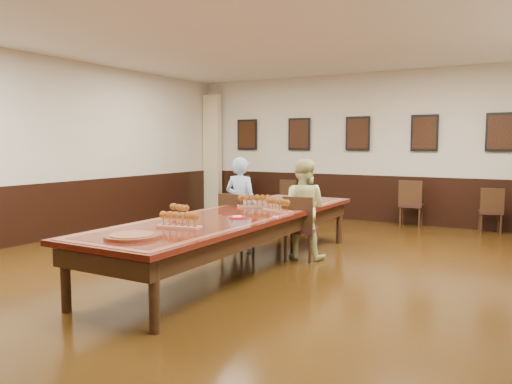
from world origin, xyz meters
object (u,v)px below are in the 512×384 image
Objects in this scene: person_woman at (302,209)px; carved_platter at (132,236)px; chair_man at (238,222)px; person_man at (241,204)px; chair_woman at (301,228)px; conference_table at (237,224)px; spare_chair_d at (491,210)px; spare_chair_a at (246,194)px; spare_chair_c at (411,204)px; spare_chair_b at (291,198)px.

person_woman reaches higher than carved_platter.
person_man is at bearing -90.00° from chair_man.
chair_woman reaches higher than conference_table.
chair_woman reaches higher than spare_chair_d.
conference_table is (0.56, -1.00, -0.13)m from person_man.
spare_chair_a is 5.35m from spare_chair_d.
conference_table is at bearing 49.05° from spare_chair_d.
spare_chair_a is at bearing 119.81° from conference_table.
chair_woman reaches higher than chair_man.
person_woman is at bearing -178.81° from person_man.
chair_man is 0.63× the size of person_woman.
chair_woman is 3.74m from spare_chair_c.
chair_woman is at bearing 48.64° from spare_chair_d.
spare_chair_d is (3.27, 3.73, -0.03)m from chair_man.
spare_chair_a is 0.64× the size of person_woman.
spare_chair_a is 0.19× the size of conference_table.
spare_chair_b is 1.50× the size of carved_platter.
spare_chair_b is 4.14m from person_woman.
carved_platter is at bearing 113.13° from spare_chair_a.
conference_table is (-0.49, -1.02, -0.12)m from person_woman.
spare_chair_b is at bearing 107.28° from conference_table.
spare_chair_d reaches higher than carved_platter.
chair_man is 1.07× the size of spare_chair_d.
chair_woman is 1.62× the size of carved_platter.
spare_chair_d is 7.16m from carved_platter.
carved_platter is (1.47, -6.66, 0.34)m from spare_chair_b.
carved_platter is at bearing 69.38° from chair_woman.
chair_man reaches higher than conference_table.
carved_platter is (0.58, -3.00, 0.03)m from person_man.
spare_chair_c is 1.11× the size of spare_chair_d.
spare_chair_d is 0.59× the size of person_man.
person_woman is at bearing 47.74° from spare_chair_d.
person_woman is (-0.02, 0.10, 0.26)m from chair_woman.
spare_chair_b is at bearing -73.12° from person_woman.
spare_chair_d reaches higher than conference_table.
person_man reaches higher than chair_man.
spare_chair_a is (-2.08, 3.71, 0.01)m from chair_man.
spare_chair_d is 0.59× the size of person_woman.
spare_chair_b reaches higher than conference_table.
carved_platter is at bearing 57.25° from spare_chair_d.
person_woman is (1.05, 0.12, 0.27)m from chair_man.
spare_chair_a reaches higher than chair_man.
carved_platter is at bearing 102.11° from spare_chair_b.
carved_platter is at bearing -89.56° from conference_table.
spare_chair_c is 0.65× the size of person_woman.
chair_man is 1.08m from conference_table.
spare_chair_a is at bearing -60.57° from chair_man.
spare_chair_a is 4.77m from person_woman.
conference_table is at bearing 121.98° from chair_man.
person_man is at bearing -15.32° from chair_woman.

